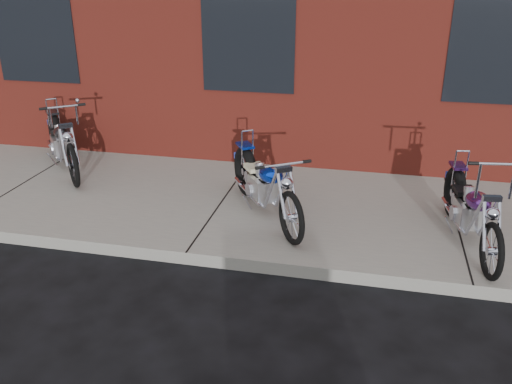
# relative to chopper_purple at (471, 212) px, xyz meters

# --- Properties ---
(ground) EXTENTS (120.00, 120.00, 0.00)m
(ground) POSITION_rel_chopper_purple_xyz_m (-3.04, -0.96, -0.52)
(ground) COLOR black
(ground) RESTS_ON ground
(sidewalk) EXTENTS (22.00, 3.00, 0.15)m
(sidewalk) POSITION_rel_chopper_purple_xyz_m (-3.04, 0.54, -0.45)
(sidewalk) COLOR slate
(sidewalk) RESTS_ON ground
(chopper_purple) EXTENTS (0.53, 2.05, 1.16)m
(chopper_purple) POSITION_rel_chopper_purple_xyz_m (0.00, 0.00, 0.00)
(chopper_purple) COLOR black
(chopper_purple) RESTS_ON sidewalk
(chopper_blue) EXTENTS (1.28, 1.85, 0.94)m
(chopper_blue) POSITION_rel_chopper_purple_xyz_m (-2.40, 0.20, 0.02)
(chopper_blue) COLOR black
(chopper_blue) RESTS_ON sidewalk
(chopper_third) EXTENTS (1.51, 1.76, 1.13)m
(chopper_third) POSITION_rel_chopper_purple_xyz_m (-5.76, 1.17, 0.03)
(chopper_third) COLOR black
(chopper_third) RESTS_ON sidewalk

